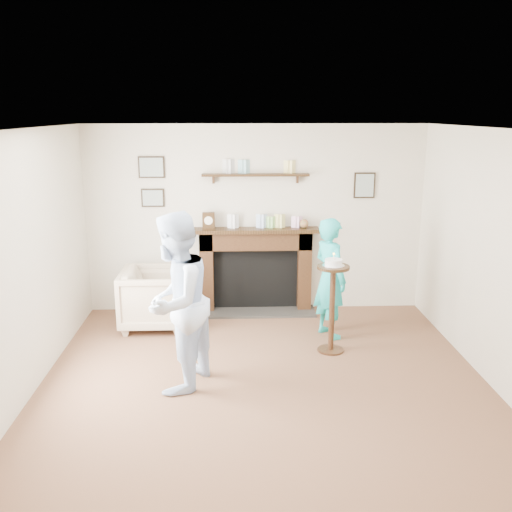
# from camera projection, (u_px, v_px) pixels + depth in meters

# --- Properties ---
(ground) EXTENTS (5.00, 5.00, 0.00)m
(ground) POSITION_uv_depth(u_px,v_px,m) (266.00, 394.00, 5.51)
(ground) COLOR brown
(ground) RESTS_ON ground
(room_shell) EXTENTS (4.54, 5.02, 2.52)m
(room_shell) POSITION_uv_depth(u_px,v_px,m) (262.00, 216.00, 5.79)
(room_shell) COLOR beige
(room_shell) RESTS_ON ground
(armchair) EXTENTS (0.83, 0.81, 0.76)m
(armchair) POSITION_uv_depth(u_px,v_px,m) (156.00, 326.00, 7.25)
(armchair) COLOR #C2B490
(armchair) RESTS_ON ground
(man) EXTENTS (0.92, 1.03, 1.75)m
(man) POSITION_uv_depth(u_px,v_px,m) (179.00, 386.00, 5.66)
(man) COLOR silver
(man) RESTS_ON ground
(woman) EXTENTS (0.54, 0.63, 1.45)m
(woman) POSITION_uv_depth(u_px,v_px,m) (328.00, 335.00, 6.96)
(woman) COLOR teal
(woman) RESTS_ON ground
(pedestal_table) EXTENTS (0.36, 0.36, 1.15)m
(pedestal_table) POSITION_uv_depth(u_px,v_px,m) (333.00, 292.00, 6.33)
(pedestal_table) COLOR black
(pedestal_table) RESTS_ON ground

